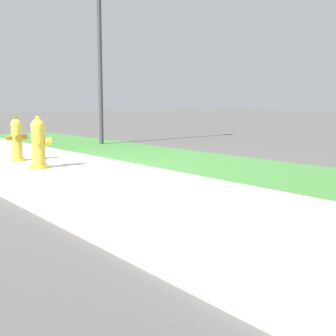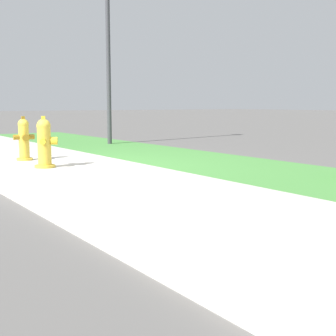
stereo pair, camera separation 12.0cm
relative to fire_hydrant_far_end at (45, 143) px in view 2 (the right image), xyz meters
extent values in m
plane|color=#5B5956|center=(0.20, 0.24, -0.39)|extent=(120.00, 120.00, 0.00)
cube|color=#BCB7AD|center=(0.20, 0.24, -0.39)|extent=(18.00, 2.51, 0.01)
cube|color=#47893D|center=(0.20, 2.61, -0.39)|extent=(18.00, 2.25, 0.01)
cylinder|color=gold|center=(0.00, 0.00, -0.37)|extent=(0.32, 0.32, 0.05)
cylinder|color=gold|center=(0.00, 0.00, -0.04)|extent=(0.21, 0.21, 0.61)
sphere|color=gold|center=(0.00, 0.00, 0.27)|extent=(0.22, 0.22, 0.22)
cube|color=yellow|center=(0.00, 0.00, 0.39)|extent=(0.08, 0.08, 0.06)
cylinder|color=yellow|center=(-0.13, 0.06, 0.03)|extent=(0.12, 0.12, 0.09)
cylinder|color=yellow|center=(0.13, -0.07, 0.03)|extent=(0.12, 0.12, 0.09)
cylinder|color=yellow|center=(0.07, 0.13, 0.03)|extent=(0.15, 0.14, 0.12)
cylinder|color=gold|center=(-1.13, 0.04, -0.37)|extent=(0.28, 0.28, 0.05)
cylinder|color=gold|center=(-1.13, 0.04, -0.04)|extent=(0.18, 0.18, 0.60)
sphere|color=gold|center=(-1.13, 0.04, 0.25)|extent=(0.19, 0.19, 0.19)
cube|color=olive|center=(-1.13, 0.04, 0.36)|extent=(0.06, 0.06, 0.06)
cylinder|color=olive|center=(-1.12, 0.17, 0.03)|extent=(0.10, 0.10, 0.09)
cylinder|color=olive|center=(-1.15, -0.09, 0.03)|extent=(0.10, 0.10, 0.09)
cylinder|color=olive|center=(-0.99, 0.03, 0.03)|extent=(0.11, 0.13, 0.12)
cylinder|color=#3D3D42|center=(-3.40, 2.94, 1.84)|extent=(0.11, 0.11, 4.47)
camera|label=1|loc=(7.00, -2.69, 0.61)|focal=50.00mm
camera|label=2|loc=(7.07, -2.59, 0.61)|focal=50.00mm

